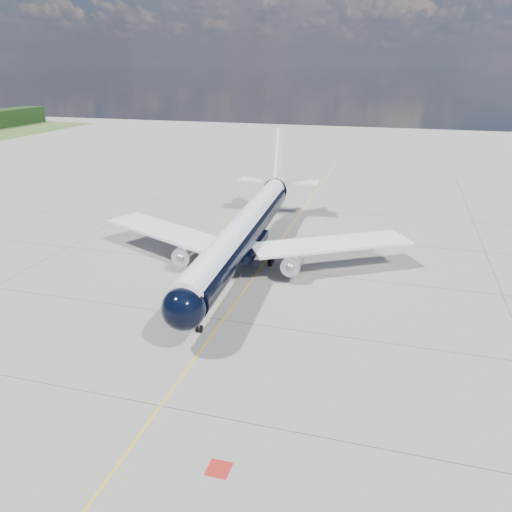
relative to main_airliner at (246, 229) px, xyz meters
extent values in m
plane|color=gray|center=(2.49, 3.46, -4.83)|extent=(320.00, 320.00, 0.00)
cube|color=#FDB70D|center=(2.49, -1.54, -4.83)|extent=(0.16, 160.00, 0.01)
cube|color=maroon|center=(9.29, -36.54, -4.83)|extent=(1.60, 1.60, 0.01)
cylinder|color=black|center=(0.08, -1.50, -0.21)|extent=(6.33, 41.93, 4.18)
sphere|color=black|center=(1.21, -23.45, -0.21)|extent=(4.39, 4.39, 4.18)
cone|color=black|center=(-1.26, 24.30, 0.45)|extent=(4.57, 7.90, 4.18)
cylinder|color=white|center=(0.08, -1.50, 0.83)|extent=(5.52, 44.07, 3.26)
cube|color=black|center=(1.22, -23.67, 0.39)|extent=(2.70, 1.45, 0.60)
cube|color=white|center=(-11.53, -0.45, -1.20)|extent=(21.45, 13.91, 0.35)
cube|color=white|center=(11.52, 0.75, -1.20)|extent=(20.92, 15.57, 0.35)
cube|color=black|center=(0.08, -1.50, -1.75)|extent=(5.18, 11.21, 1.10)
cylinder|color=silver|center=(-6.94, -4.06, -2.47)|extent=(2.72, 5.18, 2.46)
cylinder|color=silver|center=(7.33, -3.32, -2.47)|extent=(2.72, 5.18, 2.46)
sphere|color=gray|center=(-6.82, -6.37, -2.47)|extent=(1.27, 1.27, 1.21)
sphere|color=gray|center=(7.44, -5.63, -2.47)|extent=(1.27, 1.27, 1.21)
cube|color=white|center=(-6.96, -3.84, -1.64)|extent=(0.42, 3.52, 1.21)
cube|color=white|center=(7.31, -3.10, -1.64)|extent=(0.42, 3.52, 1.21)
cube|color=white|center=(-1.23, 23.75, 6.05)|extent=(0.71, 6.98, 9.37)
cube|color=white|center=(-1.26, 24.30, 1.32)|extent=(14.45, 4.25, 0.24)
cylinder|color=gray|center=(1.01, -19.61, -3.46)|extent=(0.21, 0.21, 2.31)
cylinder|color=black|center=(0.79, -19.62, -4.45)|extent=(0.24, 0.78, 0.77)
cylinder|color=black|center=(1.23, -19.60, -4.45)|extent=(0.24, 0.78, 0.77)
cylinder|color=gray|center=(-3.52, -0.03, -3.35)|extent=(0.30, 0.30, 2.09)
cylinder|color=gray|center=(3.50, 0.33, -3.35)|extent=(0.30, 0.30, 2.09)
cylinder|color=black|center=(-3.49, -0.64, -4.23)|extent=(0.56, 1.23, 1.21)
cylinder|color=black|center=(-3.55, 0.57, -4.23)|extent=(0.56, 1.23, 1.21)
cylinder|color=black|center=(3.54, -0.27, -4.23)|extent=(0.56, 1.23, 1.21)
cylinder|color=black|center=(3.47, 0.94, -4.23)|extent=(0.56, 1.23, 1.21)
camera|label=1|loc=(19.01, -61.20, 20.97)|focal=35.00mm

